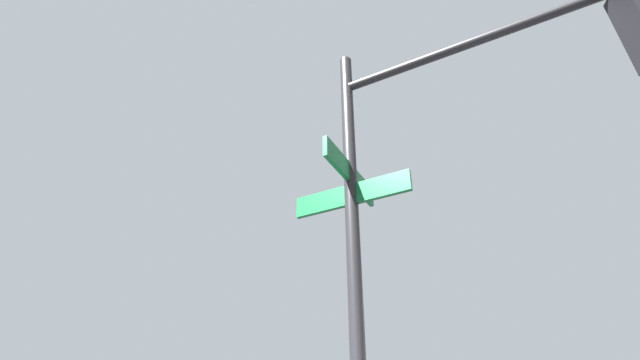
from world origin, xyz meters
TOP-DOWN VIEW (x-y plane):
  - traffic_signal_near at (-6.18, -6.09)m, footprint 1.62×3.04m

SIDE VIEW (x-z plane):
  - traffic_signal_near at x=-6.18m, z-range 1.07..6.32m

